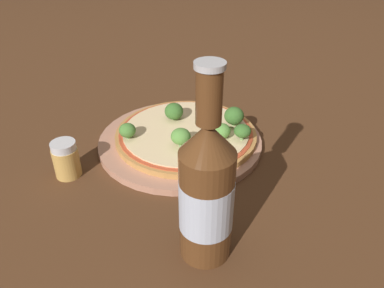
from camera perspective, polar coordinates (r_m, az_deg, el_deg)
ground_plane at (r=0.70m, az=-0.90°, el=1.13°), size 3.00×3.00×0.00m
plate at (r=0.67m, az=-1.80°, el=0.46°), size 0.29×0.29×0.01m
pizza at (r=0.67m, az=-0.93°, el=1.63°), size 0.25×0.25×0.01m
broccoli_floret_0 at (r=0.61m, az=1.24°, el=0.13°), size 0.02×0.02×0.02m
broccoli_floret_1 at (r=0.64m, az=4.60°, el=2.00°), size 0.03×0.03×0.03m
broccoli_floret_2 at (r=0.61m, az=-1.73°, el=1.16°), size 0.03×0.03×0.03m
broccoli_floret_3 at (r=0.68m, az=6.43°, el=4.29°), size 0.04×0.04×0.04m
broccoli_floret_4 at (r=0.70m, az=-2.77°, el=5.00°), size 0.03×0.03×0.03m
broccoli_floret_5 at (r=0.64m, az=7.71°, el=1.97°), size 0.03×0.03×0.03m
broccoli_floret_6 at (r=0.65m, az=-9.81°, el=2.05°), size 0.03×0.03×0.03m
beer_bottle at (r=0.42m, az=2.23°, el=-7.40°), size 0.06×0.06×0.25m
pepper_shaker at (r=0.62m, az=-18.64°, el=-2.22°), size 0.04×0.04×0.06m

